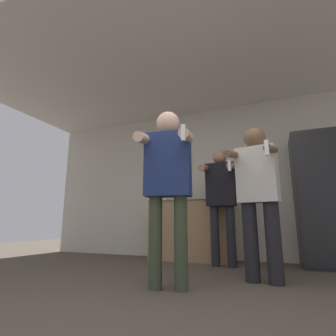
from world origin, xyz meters
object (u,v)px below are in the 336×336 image
object	(u,v)px
person_man_side	(258,192)
bottle_dark_rum	(222,193)
person_spectator_back	(221,194)
bottle_clear_vodka	(178,194)
refrigerator	(323,199)
bottle_green_wine	(165,195)
person_woman_foreground	(168,176)

from	to	relation	value
person_man_side	bottle_dark_rum	bearing A→B (deg)	115.56
bottle_dark_rum	person_spectator_back	xyz separation A→B (m)	(0.06, -0.40, -0.05)
bottle_clear_vodka	person_spectator_back	size ratio (longest dim) A/B	0.20
refrigerator	bottle_dark_rum	xyz separation A→B (m)	(-1.34, 0.02, 0.13)
refrigerator	person_spectator_back	bearing A→B (deg)	-163.35
bottle_green_wine	bottle_clear_vodka	world-z (taller)	bottle_clear_vodka
refrigerator	bottle_green_wine	world-z (taller)	refrigerator
bottle_clear_vodka	person_spectator_back	world-z (taller)	person_spectator_back
refrigerator	person_man_side	xyz separation A→B (m)	(-0.75, -1.23, -0.01)
person_woman_foreground	person_spectator_back	bearing A→B (deg)	81.15
bottle_clear_vodka	person_woman_foreground	world-z (taller)	person_woman_foreground
bottle_green_wine	person_woman_foreground	bearing A→B (deg)	-66.67
person_man_side	person_spectator_back	distance (m)	1.00
refrigerator	bottle_green_wine	xyz separation A→B (m)	(-2.29, 0.02, 0.14)
bottle_green_wine	bottle_clear_vodka	bearing A→B (deg)	-0.00
person_spectator_back	person_man_side	bearing A→B (deg)	-57.53
bottle_dark_rum	person_man_side	distance (m)	1.38
bottle_clear_vodka	person_man_side	world-z (taller)	person_man_side
bottle_green_wine	person_woman_foreground	distance (m)	1.99
bottle_green_wine	bottle_dark_rum	size ratio (longest dim) A/B	1.05
bottle_clear_vodka	person_spectator_back	bearing A→B (deg)	-27.19
person_spectator_back	person_woman_foreground	bearing A→B (deg)	-98.85
bottle_green_wine	person_spectator_back	world-z (taller)	person_spectator_back
bottle_dark_rum	bottle_clear_vodka	size ratio (longest dim) A/B	0.84
bottle_dark_rum	person_woman_foreground	size ratio (longest dim) A/B	0.16
bottle_green_wine	bottle_dark_rum	bearing A→B (deg)	0.00
refrigerator	person_woman_foreground	world-z (taller)	refrigerator
bottle_green_wine	person_spectator_back	bearing A→B (deg)	-21.63
bottle_clear_vodka	bottle_dark_rum	bearing A→B (deg)	0.00
bottle_dark_rum	person_man_side	bearing A→B (deg)	-64.44
bottle_green_wine	bottle_clear_vodka	distance (m)	0.23
bottle_green_wine	person_man_side	bearing A→B (deg)	-38.82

